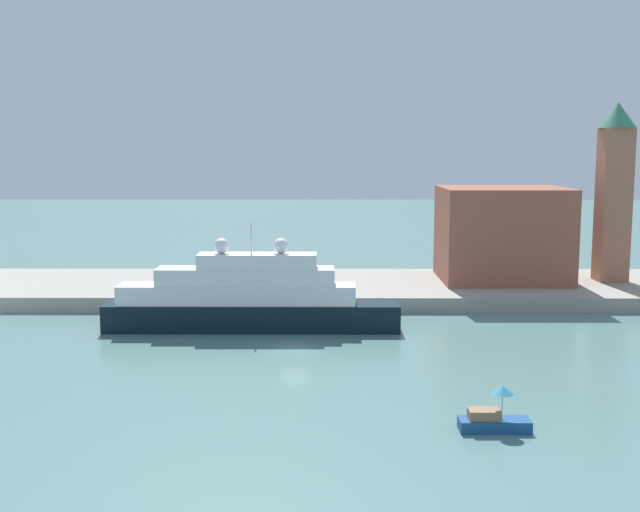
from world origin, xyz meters
TOP-DOWN VIEW (x-y plane):
  - ground at (0.00, 0.00)m, footprint 400.00×400.00m
  - quay_dock at (0.00, 26.41)m, footprint 110.00×20.81m
  - large_yacht at (-4.94, 8.02)m, footprint 28.95×3.90m
  - small_motorboat at (13.39, -19.96)m, footprint 4.51×1.59m
  - harbor_building at (24.38, 28.16)m, footprint 14.97×12.73m
  - bell_tower at (37.54, 27.58)m, footprint 4.52×4.52m
  - parked_car at (-12.99, 22.21)m, footprint 3.84×1.63m
  - person_figure at (-7.66, 23.04)m, footprint 0.36×0.36m
  - mooring_bollard at (1.22, 17.51)m, footprint 0.43×0.43m

SIDE VIEW (x-z plane):
  - ground at x=0.00m, z-range 0.00..0.00m
  - small_motorboat at x=13.39m, z-range -0.66..2.29m
  - quay_dock at x=0.00m, z-range 0.00..1.65m
  - mooring_bollard at x=1.22m, z-range 1.65..2.40m
  - parked_car at x=-12.99m, z-range 1.55..3.02m
  - person_figure at x=-7.66m, z-range 1.59..3.35m
  - large_yacht at x=-4.94m, z-range -2.24..8.37m
  - harbor_building at x=24.38m, z-range 1.65..13.00m
  - bell_tower at x=37.54m, z-range 2.48..24.02m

